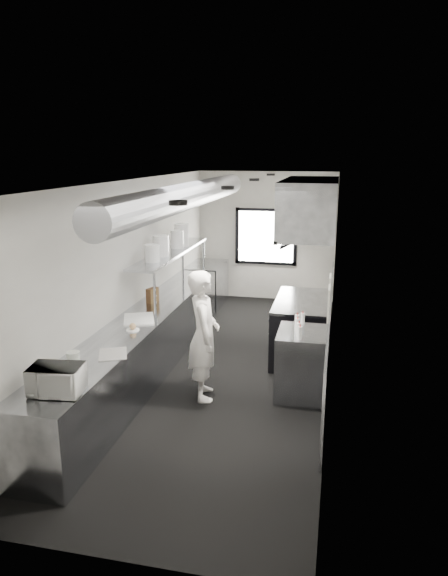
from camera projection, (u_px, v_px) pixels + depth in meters
The scene contains 35 objects.
floor at pixel (228, 367), 7.93m from camera, with size 3.00×8.00×0.01m, color black.
ceiling at pixel (229, 181), 7.22m from camera, with size 3.00×8.00×0.01m, color beige.
wall_back at pixel (266, 237), 11.36m from camera, with size 3.00×0.02×2.80m, color beige.
wall_front at pixel (115, 403), 3.80m from camera, with size 3.00×0.02×2.80m, color beige.
wall_left at pixel (132, 273), 7.89m from camera, with size 0.02×8.00×2.80m, color beige.
wall_right at pixel (333, 284), 7.27m from camera, with size 0.02×8.00×2.80m, color beige.
wall_cladding at pixel (329, 334), 7.77m from camera, with size 0.03×5.50×1.10m, color gray.
hvac_duct at pixel (189, 196), 7.81m from camera, with size 0.40×0.40×6.40m, color #94969C.
service_window at pixel (266, 237), 11.32m from camera, with size 1.36×0.05×1.25m.
exhaust_hood at pixel (310, 207), 7.76m from camera, with size 0.81×2.20×0.88m.
prep_counter at pixel (144, 345), 7.59m from camera, with size 0.70×6.00×0.90m, color gray.
pass_shelf at pixel (172, 253), 8.74m from camera, with size 0.45×3.00×0.68m.
range at pixel (301, 328), 8.26m from camera, with size 0.88×1.60×0.94m.
bottle_station at pixel (302, 364), 6.92m from camera, with size 0.65×0.80×0.90m, color gray.
far_work_table at pixel (207, 284), 11.08m from camera, with size 0.70×1.20×0.90m, color gray.
notice_sheet_a at pixel (330, 291), 6.09m from camera, with size 0.02×0.28×0.38m, color white.
notice_sheet_b at pixel (329, 304), 5.77m from camera, with size 0.02×0.28×0.38m, color white.
line_cook at pixel (204, 335), 6.77m from camera, with size 0.63×0.42×1.73m, color white.
microwave at pixel (56, 380), 5.04m from camera, with size 0.47×0.35×0.28m, color silver.
deli_tub_a at pixel (47, 378), 5.28m from camera, with size 0.14×0.14×0.10m, color beige.
deli_tub_b at pixel (73, 356), 5.84m from camera, with size 0.15×0.15×0.11m, color beige.
newspaper at pixel (113, 354), 6.04m from camera, with size 0.32×0.40×0.01m, color beige.
small_plate at pixel (133, 330), 6.85m from camera, with size 0.18×0.18×0.01m, color white.
pastry at pixel (133, 326), 6.84m from camera, with size 0.09×0.09×0.09m, color tan.
cutting_board at pixel (139, 319), 7.31m from camera, with size 0.41×0.55×0.02m, color silver.
knife_block at pixel (153, 295), 8.12m from camera, with size 0.10×0.21×0.23m, color brown.
plate_stack_a at pixel (152, 253), 7.86m from camera, with size 0.23×0.23×0.27m, color white.
plate_stack_b at pixel (161, 246), 8.29m from camera, with size 0.26×0.26×0.33m, color white.
plate_stack_c at pixel (177, 239), 8.98m from camera, with size 0.22×0.22×0.31m, color white.
plate_stack_d at pixel (182, 235), 9.20m from camera, with size 0.26×0.26×0.40m, color white.
squeeze_bottle_a at pixel (300, 333), 6.51m from camera, with size 0.06×0.06×0.17m, color silver.
squeeze_bottle_b at pixel (299, 330), 6.60m from camera, with size 0.06×0.06×0.18m, color silver.
squeeze_bottle_c at pixel (297, 325), 6.79m from camera, with size 0.06×0.06×0.18m, color silver.
squeeze_bottle_d at pixel (297, 322), 6.89m from camera, with size 0.07×0.07×0.20m, color silver.
squeeze_bottle_e at pixel (303, 319), 7.06m from camera, with size 0.06×0.06×0.17m, color silver.
Camera 1 is at (1.52, -7.21, 3.18)m, focal length 32.35 mm.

